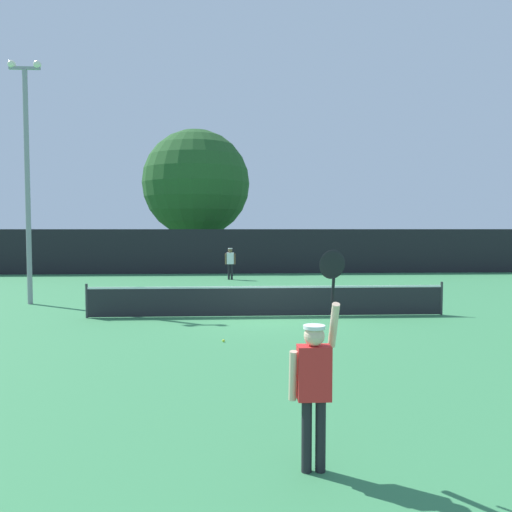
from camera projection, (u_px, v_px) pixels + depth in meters
The scene contains 10 objects.
ground_plane at pixel (267, 316), 16.10m from camera, with size 120.00×120.00×0.00m, color #387F4C.
tennis_net at pixel (267, 300), 16.08m from camera, with size 11.33×0.08×1.07m.
perimeter_fence at pixel (249, 251), 31.20m from camera, with size 38.28×0.12×2.72m, color black.
player_serving at pixel (315, 375), 5.79m from camera, with size 0.68×0.40×2.55m.
player_receiving at pixel (230, 260), 27.52m from camera, with size 0.57×0.25×1.70m.
tennis_ball at pixel (224, 341), 12.48m from camera, with size 0.07×0.07×0.07m, color #CCE033.
light_pole at pixel (27, 168), 18.47m from camera, with size 1.18×0.28×8.81m.
large_tree at pixel (196, 184), 36.58m from camera, with size 7.67×7.67×9.83m.
parked_car_near at pixel (144, 255), 37.95m from camera, with size 2.13×4.30×1.69m.
parked_car_mid at pixel (375, 254), 40.12m from camera, with size 1.95×4.22×1.69m.
Camera 1 is at (-1.17, -15.94, 2.80)m, focal length 35.73 mm.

